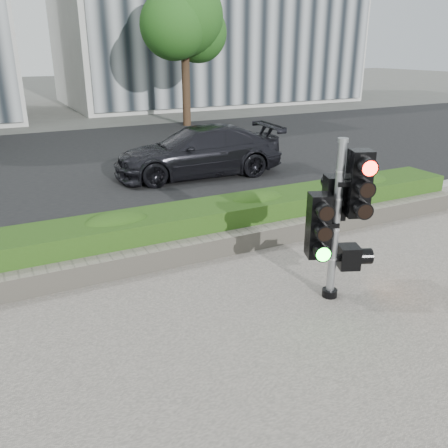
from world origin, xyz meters
name	(u,v)px	position (x,y,z in m)	size (l,w,h in m)	color
ground	(258,312)	(0.00, 0.00, 0.00)	(120.00, 120.00, 0.00)	#51514C
sidewalk	(398,438)	(0.00, -2.50, 0.01)	(16.00, 11.00, 0.03)	#9E9389
road	(93,162)	(0.00, 10.00, 0.01)	(60.00, 13.00, 0.02)	black
curb	(173,232)	(0.00, 3.15, 0.06)	(60.00, 0.25, 0.12)	gray
stone_wall	(200,249)	(0.00, 1.90, 0.20)	(12.00, 0.32, 0.34)	gray
hedge	(185,227)	(0.00, 2.55, 0.37)	(12.00, 1.00, 0.68)	#3F7423
building_right	(206,3)	(11.00, 25.00, 6.00)	(18.00, 10.00, 12.00)	#B7B7B2
tree_right	(183,19)	(5.48, 15.55, 4.48)	(4.10, 3.58, 6.53)	black
traffic_signal	(338,213)	(1.16, -0.11, 1.28)	(0.84, 0.71, 2.27)	black
car_dark	(198,151)	(2.28, 7.02, 0.69)	(1.88, 4.62, 1.34)	black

